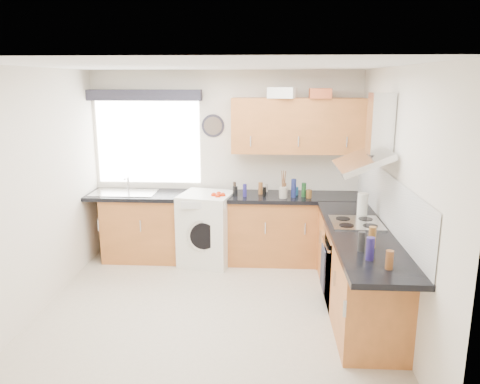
# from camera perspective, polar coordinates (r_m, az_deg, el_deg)

# --- Properties ---
(ground_plane) EXTENTS (3.60, 3.60, 0.00)m
(ground_plane) POSITION_cam_1_polar(r_m,az_deg,el_deg) (5.06, -3.50, -14.47)
(ground_plane) COLOR beige
(ceiling) EXTENTS (3.60, 3.60, 0.02)m
(ceiling) POSITION_cam_1_polar(r_m,az_deg,el_deg) (4.47, -3.97, 15.13)
(ceiling) COLOR white
(ceiling) RESTS_ON wall_back
(wall_back) EXTENTS (3.60, 0.02, 2.50)m
(wall_back) POSITION_cam_1_polar(r_m,az_deg,el_deg) (6.36, -1.76, 3.33)
(wall_back) COLOR silver
(wall_back) RESTS_ON ground_plane
(wall_front) EXTENTS (3.60, 0.02, 2.50)m
(wall_front) POSITION_cam_1_polar(r_m,az_deg,el_deg) (2.92, -8.04, -9.20)
(wall_front) COLOR silver
(wall_front) RESTS_ON ground_plane
(wall_left) EXTENTS (0.02, 3.60, 2.50)m
(wall_left) POSITION_cam_1_polar(r_m,az_deg,el_deg) (5.15, -24.03, -0.27)
(wall_left) COLOR silver
(wall_left) RESTS_ON ground_plane
(wall_right) EXTENTS (0.02, 3.60, 2.50)m
(wall_right) POSITION_cam_1_polar(r_m,az_deg,el_deg) (4.74, 18.43, -0.87)
(wall_right) COLOR silver
(wall_right) RESTS_ON ground_plane
(window) EXTENTS (1.40, 0.02, 1.10)m
(window) POSITION_cam_1_polar(r_m,az_deg,el_deg) (6.48, -11.12, 5.96)
(window) COLOR silver
(window) RESTS_ON wall_back
(window_blind) EXTENTS (1.50, 0.18, 0.14)m
(window_blind) POSITION_cam_1_polar(r_m,az_deg,el_deg) (6.35, -11.58, 11.50)
(window_blind) COLOR #26252F
(window_blind) RESTS_ON wall_back
(splashback) EXTENTS (0.01, 3.00, 0.54)m
(splashback) POSITION_cam_1_polar(r_m,az_deg,el_deg) (5.04, 17.40, -0.80)
(splashback) COLOR white
(splashback) RESTS_ON wall_right
(base_cab_back) EXTENTS (3.00, 0.58, 0.86)m
(base_cab_back) POSITION_cam_1_polar(r_m,az_deg,el_deg) (6.29, -2.85, -4.50)
(base_cab_back) COLOR #A05A28
(base_cab_back) RESTS_ON ground_plane
(base_cab_corner) EXTENTS (0.60, 0.60, 0.86)m
(base_cab_corner) POSITION_cam_1_polar(r_m,az_deg,el_deg) (6.32, 11.79, -4.70)
(base_cab_corner) COLOR #A05A28
(base_cab_corner) RESTS_ON ground_plane
(base_cab_right) EXTENTS (0.58, 2.10, 0.86)m
(base_cab_right) POSITION_cam_1_polar(r_m,az_deg,el_deg) (5.07, 14.09, -9.44)
(base_cab_right) COLOR #A05A28
(base_cab_right) RESTS_ON ground_plane
(worktop_back) EXTENTS (3.60, 0.62, 0.05)m
(worktop_back) POSITION_cam_1_polar(r_m,az_deg,el_deg) (6.14, -1.98, -0.51)
(worktop_back) COLOR black
(worktop_back) RESTS_ON base_cab_back
(worktop_right) EXTENTS (0.62, 2.42, 0.05)m
(worktop_right) POSITION_cam_1_polar(r_m,az_deg,el_deg) (4.77, 14.61, -5.09)
(worktop_right) COLOR black
(worktop_right) RESTS_ON base_cab_right
(sink) EXTENTS (0.84, 0.46, 0.10)m
(sink) POSITION_cam_1_polar(r_m,az_deg,el_deg) (6.39, -13.95, 0.24)
(sink) COLOR silver
(sink) RESTS_ON worktop_back
(oven) EXTENTS (0.56, 0.58, 0.85)m
(oven) POSITION_cam_1_polar(r_m,az_deg,el_deg) (5.21, 13.68, -8.85)
(oven) COLOR black
(oven) RESTS_ON ground_plane
(hob_plate) EXTENTS (0.52, 0.52, 0.01)m
(hob_plate) POSITION_cam_1_polar(r_m,az_deg,el_deg) (5.04, 13.99, -3.67)
(hob_plate) COLOR silver
(hob_plate) RESTS_ON worktop_right
(extractor_hood) EXTENTS (0.52, 0.78, 0.66)m
(extractor_hood) POSITION_cam_1_polar(r_m,az_deg,el_deg) (4.89, 15.71, 5.94)
(extractor_hood) COLOR silver
(extractor_hood) RESTS_ON wall_right
(upper_cabinets) EXTENTS (1.70, 0.35, 0.70)m
(upper_cabinets) POSITION_cam_1_polar(r_m,az_deg,el_deg) (6.10, 7.07, 8.02)
(upper_cabinets) COLOR #A05A28
(upper_cabinets) RESTS_ON wall_back
(washing_machine) EXTENTS (0.75, 0.73, 0.94)m
(washing_machine) POSITION_cam_1_polar(r_m,az_deg,el_deg) (6.19, -4.07, -4.44)
(washing_machine) COLOR silver
(washing_machine) RESTS_ON ground_plane
(wall_clock) EXTENTS (0.30, 0.04, 0.30)m
(wall_clock) POSITION_cam_1_polar(r_m,az_deg,el_deg) (6.29, -3.32, 8.06)
(wall_clock) COLOR #26252F
(wall_clock) RESTS_ON wall_back
(casserole) EXTENTS (0.37, 0.31, 0.13)m
(casserole) POSITION_cam_1_polar(r_m,az_deg,el_deg) (5.96, 5.12, 11.96)
(casserole) COLOR silver
(casserole) RESTS_ON upper_cabinets
(storage_box) EXTENTS (0.27, 0.22, 0.12)m
(storage_box) POSITION_cam_1_polar(r_m,az_deg,el_deg) (5.99, 9.75, 11.77)
(storage_box) COLOR #B14C28
(storage_box) RESTS_ON upper_cabinets
(utensil_pot) EXTENTS (0.12, 0.12, 0.14)m
(utensil_pot) POSITION_cam_1_polar(r_m,az_deg,el_deg) (5.95, 5.30, -0.05)
(utensil_pot) COLOR gray
(utensil_pot) RESTS_ON worktop_back
(kitchen_roll) EXTENTS (0.12, 0.12, 0.25)m
(kitchen_roll) POSITION_cam_1_polar(r_m,az_deg,el_deg) (5.34, 14.71, -1.45)
(kitchen_roll) COLOR silver
(kitchen_roll) RESTS_ON worktop_right
(tomato_cluster) EXTENTS (0.16, 0.16, 0.07)m
(tomato_cluster) POSITION_cam_1_polar(r_m,az_deg,el_deg) (5.94, -2.67, -0.40)
(tomato_cluster) COLOR #BB2103
(tomato_cluster) RESTS_ON worktop_back
(jar_0) EXTENTS (0.04, 0.04, 0.17)m
(jar_0) POSITION_cam_1_polar(r_m,az_deg,el_deg) (6.12, -0.68, 0.48)
(jar_0) COLOR #31251B
(jar_0) RESTS_ON worktop_back
(jar_1) EXTENTS (0.07, 0.07, 0.11)m
(jar_1) POSITION_cam_1_polar(r_m,az_deg,el_deg) (6.13, 6.81, 0.13)
(jar_1) COLOR #1C598A
(jar_1) RESTS_ON worktop_back
(jar_2) EXTENTS (0.06, 0.06, 0.18)m
(jar_2) POSITION_cam_1_polar(r_m,az_deg,el_deg) (6.04, 7.78, 0.26)
(jar_2) COLOR #17411B
(jar_2) RESTS_ON worktop_back
(jar_3) EXTENTS (0.04, 0.04, 0.10)m
(jar_3) POSITION_cam_1_polar(r_m,az_deg,el_deg) (6.28, 3.26, 0.49)
(jar_3) COLOR #A59B8D
(jar_3) RESTS_ON worktop_back
(jar_4) EXTENTS (0.06, 0.06, 0.16)m
(jar_4) POSITION_cam_1_polar(r_m,az_deg,el_deg) (6.13, 2.51, 0.45)
(jar_4) COLOR brown
(jar_4) RESTS_ON worktop_back
(jar_5) EXTENTS (0.07, 0.07, 0.11)m
(jar_5) POSITION_cam_1_polar(r_m,az_deg,el_deg) (6.00, 8.40, -0.23)
(jar_5) COLOR brown
(jar_5) RESTS_ON worktop_back
(jar_6) EXTENTS (0.06, 0.06, 0.12)m
(jar_6) POSITION_cam_1_polar(r_m,az_deg,el_deg) (6.06, -0.60, 0.12)
(jar_6) COLOR black
(jar_6) RESTS_ON worktop_back
(jar_7) EXTENTS (0.05, 0.05, 0.13)m
(jar_7) POSITION_cam_1_polar(r_m,az_deg,el_deg) (6.24, 5.43, 0.51)
(jar_7) COLOR brown
(jar_7) RESTS_ON worktop_back
(jar_8) EXTENTS (0.05, 0.05, 0.16)m
(jar_8) POSITION_cam_1_polar(r_m,az_deg,el_deg) (6.00, 0.58, 0.20)
(jar_8) COLOR navy
(jar_8) RESTS_ON worktop_back
(jar_9) EXTENTS (0.04, 0.04, 0.12)m
(jar_9) POSITION_cam_1_polar(r_m,az_deg,el_deg) (6.01, 3.00, 0.02)
(jar_9) COLOR black
(jar_9) RESTS_ON worktop_back
(jar_10) EXTENTS (0.06, 0.06, 0.24)m
(jar_10) POSITION_cam_1_polar(r_m,az_deg,el_deg) (6.00, 6.55, 0.47)
(jar_10) COLOR navy
(jar_10) RESTS_ON worktop_back
(bottle_0) EXTENTS (0.06, 0.06, 0.15)m
(bottle_0) POSITION_cam_1_polar(r_m,az_deg,el_deg) (3.91, 17.76, -7.88)
(bottle_0) COLOR brown
(bottle_0) RESTS_ON worktop_right
(bottle_1) EXTENTS (0.07, 0.07, 0.20)m
(bottle_1) POSITION_cam_1_polar(r_m,az_deg,el_deg) (4.05, 15.59, -6.68)
(bottle_1) COLOR #211854
(bottle_1) RESTS_ON worktop_right
(bottle_2) EXTENTS (0.07, 0.07, 0.20)m
(bottle_2) POSITION_cam_1_polar(r_m,az_deg,el_deg) (4.34, 15.82, -5.34)
(bottle_2) COLOR brown
(bottle_2) RESTS_ON worktop_right
(bottle_3) EXTENTS (0.06, 0.06, 0.18)m
(bottle_3) POSITION_cam_1_polar(r_m,az_deg,el_deg) (4.23, 14.59, -5.86)
(bottle_3) COLOR black
(bottle_3) RESTS_ON worktop_right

